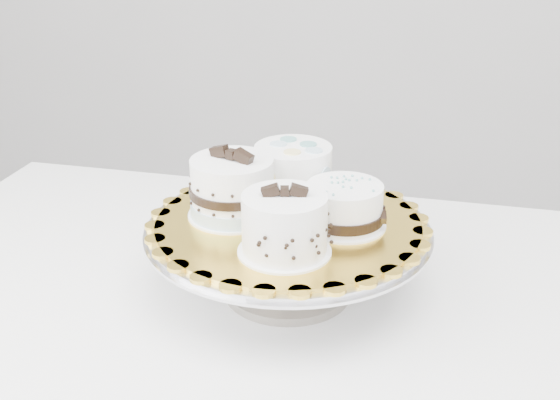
% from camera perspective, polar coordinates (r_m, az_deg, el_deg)
% --- Properties ---
extents(table, '(1.33, 0.94, 0.75)m').
position_cam_1_polar(table, '(0.99, 0.36, -12.58)').
color(table, white).
rests_on(table, floor).
extents(cake_stand, '(0.39, 0.39, 0.10)m').
position_cam_1_polar(cake_stand, '(0.96, 0.65, -3.75)').
color(cake_stand, gray).
rests_on(cake_stand, table).
extents(cake_board, '(0.40, 0.40, 0.01)m').
position_cam_1_polar(cake_board, '(0.94, 0.66, -1.83)').
color(cake_board, gold).
rests_on(cake_board, cake_stand).
extents(cake_swirl, '(0.12, 0.12, 0.09)m').
position_cam_1_polar(cake_swirl, '(0.84, 0.37, -2.11)').
color(cake_swirl, white).
rests_on(cake_swirl, cake_board).
extents(cake_banded, '(0.15, 0.15, 0.10)m').
position_cam_1_polar(cake_banded, '(0.94, -3.88, 0.81)').
color(cake_banded, white).
rests_on(cake_banded, cake_board).
extents(cake_dots, '(0.14, 0.14, 0.08)m').
position_cam_1_polar(cake_dots, '(0.99, 1.06, 2.24)').
color(cake_dots, white).
rests_on(cake_dots, cake_board).
extents(cake_ribbon, '(0.12, 0.11, 0.06)m').
position_cam_1_polar(cake_ribbon, '(0.92, 5.30, -0.56)').
color(cake_ribbon, white).
rests_on(cake_ribbon, cake_board).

